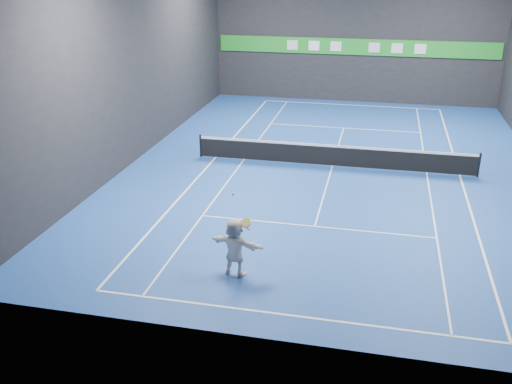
% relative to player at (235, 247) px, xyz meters
% --- Properties ---
extents(ground, '(26.00, 26.00, 0.00)m').
position_rel_player_xyz_m(ground, '(1.90, 10.13, -0.89)').
color(ground, '#1A4291').
rests_on(ground, ground).
extents(wall_back, '(18.00, 0.10, 9.00)m').
position_rel_player_xyz_m(wall_back, '(1.90, 23.13, 3.61)').
color(wall_back, black).
rests_on(wall_back, ground).
extents(wall_front, '(18.00, 0.10, 9.00)m').
position_rel_player_xyz_m(wall_front, '(1.90, -2.87, 3.61)').
color(wall_front, black).
rests_on(wall_front, ground).
extents(wall_left, '(0.10, 26.00, 9.00)m').
position_rel_player_xyz_m(wall_left, '(-7.10, 10.13, 3.61)').
color(wall_left, black).
rests_on(wall_left, ground).
extents(baseline_near, '(10.98, 0.08, 0.01)m').
position_rel_player_xyz_m(baseline_near, '(1.90, -1.76, -0.89)').
color(baseline_near, white).
rests_on(baseline_near, ground).
extents(baseline_far, '(10.98, 0.08, 0.01)m').
position_rel_player_xyz_m(baseline_far, '(1.90, 22.02, -0.89)').
color(baseline_far, white).
rests_on(baseline_far, ground).
extents(sideline_doubles_left, '(0.08, 23.78, 0.01)m').
position_rel_player_xyz_m(sideline_doubles_left, '(-3.59, 10.13, -0.89)').
color(sideline_doubles_left, white).
rests_on(sideline_doubles_left, ground).
extents(sideline_doubles_right, '(0.08, 23.78, 0.01)m').
position_rel_player_xyz_m(sideline_doubles_right, '(7.39, 10.13, -0.89)').
color(sideline_doubles_right, white).
rests_on(sideline_doubles_right, ground).
extents(sideline_singles_left, '(0.06, 23.78, 0.01)m').
position_rel_player_xyz_m(sideline_singles_left, '(-2.21, 10.13, -0.89)').
color(sideline_singles_left, white).
rests_on(sideline_singles_left, ground).
extents(sideline_singles_right, '(0.06, 23.78, 0.01)m').
position_rel_player_xyz_m(sideline_singles_right, '(6.01, 10.13, -0.89)').
color(sideline_singles_right, white).
rests_on(sideline_singles_right, ground).
extents(service_line_near, '(8.23, 0.06, 0.01)m').
position_rel_player_xyz_m(service_line_near, '(1.90, 3.73, -0.89)').
color(service_line_near, white).
rests_on(service_line_near, ground).
extents(service_line_far, '(8.23, 0.06, 0.01)m').
position_rel_player_xyz_m(service_line_far, '(1.90, 16.53, -0.89)').
color(service_line_far, white).
rests_on(service_line_far, ground).
extents(center_service_line, '(0.06, 12.80, 0.01)m').
position_rel_player_xyz_m(center_service_line, '(1.90, 10.13, -0.89)').
color(center_service_line, white).
rests_on(center_service_line, ground).
extents(player, '(1.73, 0.85, 1.79)m').
position_rel_player_xyz_m(player, '(0.00, 0.00, 0.00)').
color(player, white).
rests_on(player, ground).
extents(tennis_ball, '(0.07, 0.07, 0.07)m').
position_rel_player_xyz_m(tennis_ball, '(-0.07, 0.14, 1.60)').
color(tennis_ball, '#ADDB24').
rests_on(tennis_ball, player).
extents(tennis_net, '(12.50, 0.10, 1.07)m').
position_rel_player_xyz_m(tennis_net, '(1.90, 10.13, -0.35)').
color(tennis_net, black).
rests_on(tennis_net, ground).
extents(sponsor_banner, '(17.64, 0.11, 1.00)m').
position_rel_player_xyz_m(sponsor_banner, '(1.90, 23.07, 2.61)').
color(sponsor_banner, green).
rests_on(sponsor_banner, wall_back).
extents(tennis_racket, '(0.43, 0.40, 0.52)m').
position_rel_player_xyz_m(tennis_racket, '(0.31, 0.05, 0.74)').
color(tennis_racket, red).
rests_on(tennis_racket, player).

